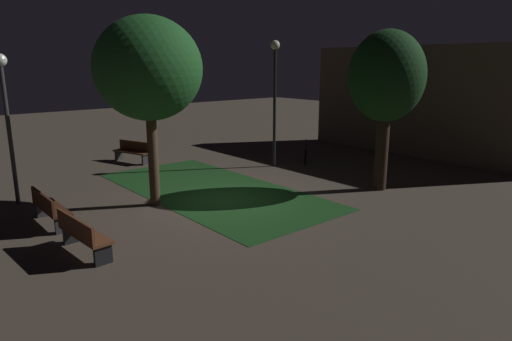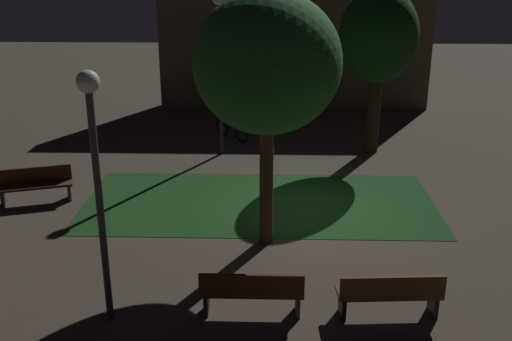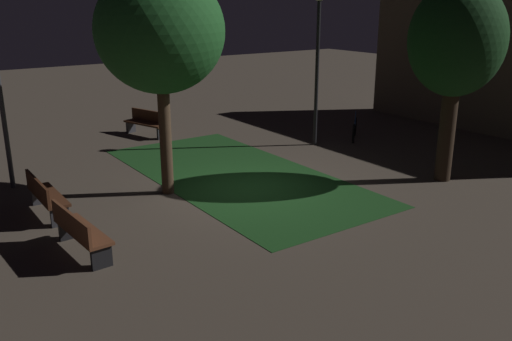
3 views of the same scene
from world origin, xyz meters
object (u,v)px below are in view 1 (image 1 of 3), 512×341
(bicycle, at_px, (306,154))
(bench_corner, at_px, (133,151))
(tree_near_wall, at_px, (148,70))
(tree_tall_center, at_px, (386,78))
(lamp_post_plaza_west, at_px, (6,104))
(bench_by_lamp, at_px, (49,207))
(bench_back_row, at_px, (82,233))
(lamp_post_plaza_east, at_px, (275,83))

(bicycle, bearing_deg, bench_corner, -129.40)
(tree_near_wall, height_order, tree_tall_center, tree_near_wall)
(tree_tall_center, distance_m, lamp_post_plaza_west, 11.31)
(bench_corner, height_order, lamp_post_plaza_west, lamp_post_plaza_west)
(bicycle, bearing_deg, bench_by_lamp, -84.23)
(tree_near_wall, relative_size, tree_tall_center, 1.05)
(bench_back_row, height_order, lamp_post_plaza_east, lamp_post_plaza_east)
(bench_corner, relative_size, tree_tall_center, 0.36)
(lamp_post_plaza_east, height_order, bicycle, lamp_post_plaza_east)
(bench_corner, distance_m, tree_near_wall, 7.15)
(tree_near_wall, relative_size, bicycle, 4.04)
(lamp_post_plaza_west, xyz_separation_m, bicycle, (1.37, 10.84, -2.63))
(bench_by_lamp, relative_size, lamp_post_plaza_east, 0.36)
(bench_back_row, relative_size, tree_near_wall, 0.34)
(bench_corner, height_order, tree_tall_center, tree_tall_center)
(tree_near_wall, height_order, bicycle, tree_near_wall)
(bench_back_row, height_order, tree_near_wall, tree_near_wall)
(bench_back_row, relative_size, lamp_post_plaza_west, 0.42)
(bench_back_row, bearing_deg, tree_tall_center, 83.29)
(bench_corner, height_order, bicycle, bicycle)
(bench_by_lamp, xyz_separation_m, bicycle, (-1.07, 10.64, -0.14))
(tree_tall_center, bearing_deg, lamp_post_plaza_east, -175.53)
(bench_by_lamp, bearing_deg, bench_corner, 138.75)
(tree_near_wall, xyz_separation_m, lamp_post_plaza_west, (-2.66, -3.10, -0.94))
(bench_by_lamp, relative_size, bench_corner, 0.97)
(bicycle, bearing_deg, bench_back_row, -72.01)
(lamp_post_plaza_east, bearing_deg, bicycle, 82.20)
(lamp_post_plaza_east, bearing_deg, bench_corner, -137.59)
(bench_back_row, xyz_separation_m, lamp_post_plaza_west, (-4.83, -0.20, 2.49))
(tree_tall_center, distance_m, bicycle, 5.75)
(tree_near_wall, height_order, lamp_post_plaza_east, tree_near_wall)
(lamp_post_plaza_east, xyz_separation_m, bicycle, (0.22, 1.61, -2.97))
(bench_corner, xyz_separation_m, lamp_post_plaza_west, (3.26, -5.20, 2.49))
(bench_back_row, bearing_deg, tree_near_wall, 126.83)
(tree_tall_center, bearing_deg, bench_corner, -154.41)
(bench_corner, bearing_deg, bench_by_lamp, -41.25)
(bicycle, bearing_deg, lamp_post_plaza_west, -97.23)
(tree_tall_center, xyz_separation_m, bicycle, (-4.56, 1.23, -3.28))
(lamp_post_plaza_west, bearing_deg, tree_tall_center, 58.28)
(bench_corner, bearing_deg, bicycle, 50.60)
(bench_by_lamp, distance_m, bench_back_row, 2.38)
(tree_tall_center, bearing_deg, bench_back_row, -96.71)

